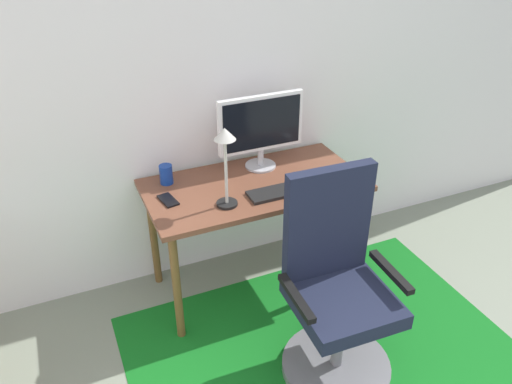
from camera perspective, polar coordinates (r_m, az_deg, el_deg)
The scene contains 10 objects.
wall_back at distance 2.96m, azimuth -1.16°, elevation 14.84°, with size 6.00×0.10×2.60m, color silver.
area_rug at distance 2.83m, azimuth 7.78°, elevation -17.60°, with size 1.98×1.44×0.01m, color #11641A.
desk at distance 2.87m, azimuth -0.18°, elevation -0.41°, with size 1.21×0.62×0.71m.
monitor at distance 2.89m, azimuth 0.49°, elevation 7.38°, with size 0.51×0.18×0.44m.
keyboard at distance 2.75m, azimuth 3.43°, elevation 0.23°, with size 0.43×0.13×0.02m, color black.
computer_mouse at distance 2.87m, azimuth 9.15°, elevation 1.41°, with size 0.06×0.10×0.03m, color white.
coffee_cup at distance 2.84m, azimuth -10.03°, elevation 1.95°, with size 0.07×0.07×0.11m, color navy.
cell_phone at distance 2.70m, azimuth -9.82°, elevation -0.90°, with size 0.07×0.14×0.01m, color black.
desk_lamp at distance 2.49m, azimuth -3.47°, elevation 4.61°, with size 0.11×0.11×0.43m.
office_chair at distance 2.52m, azimuth 8.96°, elevation -11.90°, with size 0.55×0.55×1.06m.
Camera 1 is at (-1.09, -0.44, 2.10)m, focal length 35.72 mm.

